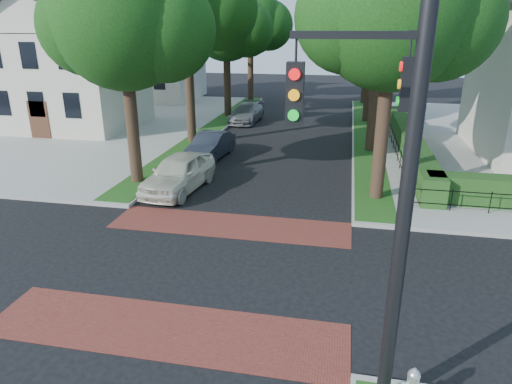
% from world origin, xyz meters
% --- Properties ---
extents(ground, '(120.00, 120.00, 0.00)m').
position_xyz_m(ground, '(0.00, 0.00, 0.00)').
color(ground, black).
rests_on(ground, ground).
extents(sidewalk_nw, '(30.00, 30.00, 0.15)m').
position_xyz_m(sidewalk_nw, '(-19.50, 19.00, 0.07)').
color(sidewalk_nw, gray).
rests_on(sidewalk_nw, ground).
extents(crosswalk_far, '(9.00, 2.20, 0.01)m').
position_xyz_m(crosswalk_far, '(0.00, 3.20, 0.01)').
color(crosswalk_far, maroon).
rests_on(crosswalk_far, ground).
extents(crosswalk_near, '(9.00, 2.20, 0.01)m').
position_xyz_m(crosswalk_near, '(0.00, -3.20, 0.01)').
color(crosswalk_near, maroon).
rests_on(crosswalk_near, ground).
extents(grass_strip_ne, '(1.60, 29.80, 0.02)m').
position_xyz_m(grass_strip_ne, '(5.40, 19.10, 0.16)').
color(grass_strip_ne, '#1E4B15').
rests_on(grass_strip_ne, sidewalk_ne).
extents(grass_strip_nw, '(1.60, 29.80, 0.02)m').
position_xyz_m(grass_strip_nw, '(-5.40, 19.10, 0.16)').
color(grass_strip_nw, '#1E4B15').
rests_on(grass_strip_nw, sidewalk_nw).
extents(tree_right_near, '(7.75, 6.67, 10.66)m').
position_xyz_m(tree_right_near, '(5.60, 7.24, 7.63)').
color(tree_right_near, black).
rests_on(tree_right_near, sidewalk_ne).
extents(tree_right_mid, '(8.25, 7.09, 11.22)m').
position_xyz_m(tree_right_mid, '(5.61, 15.25, 7.99)').
color(tree_right_mid, black).
rests_on(tree_right_mid, sidewalk_ne).
extents(tree_right_far, '(7.25, 6.23, 9.74)m').
position_xyz_m(tree_right_far, '(5.60, 24.22, 6.91)').
color(tree_right_far, black).
rests_on(tree_right_far, sidewalk_ne).
extents(tree_right_back, '(7.50, 6.45, 10.20)m').
position_xyz_m(tree_right_back, '(5.60, 33.23, 7.27)').
color(tree_right_back, black).
rests_on(tree_right_back, sidewalk_ne).
extents(tree_left_near, '(7.50, 6.45, 10.20)m').
position_xyz_m(tree_left_near, '(-5.40, 7.23, 7.27)').
color(tree_left_near, black).
rests_on(tree_left_near, sidewalk_nw).
extents(tree_left_mid, '(8.00, 6.88, 11.48)m').
position_xyz_m(tree_left_mid, '(-5.39, 15.24, 8.34)').
color(tree_left_mid, black).
rests_on(tree_left_mid, sidewalk_nw).
extents(tree_left_far, '(7.00, 6.02, 9.86)m').
position_xyz_m(tree_left_far, '(-5.40, 24.22, 7.12)').
color(tree_left_far, black).
rests_on(tree_left_far, sidewalk_nw).
extents(tree_left_back, '(7.75, 6.66, 10.44)m').
position_xyz_m(tree_left_back, '(-5.40, 33.24, 7.41)').
color(tree_left_back, black).
rests_on(tree_left_back, sidewalk_nw).
extents(hedge_main_road, '(1.00, 18.00, 1.20)m').
position_xyz_m(hedge_main_road, '(7.70, 15.00, 0.75)').
color(hedge_main_road, '#173F16').
rests_on(hedge_main_road, sidewalk_ne).
extents(fence_main_road, '(0.06, 18.00, 0.90)m').
position_xyz_m(fence_main_road, '(6.90, 15.00, 0.60)').
color(fence_main_road, black).
rests_on(fence_main_road, sidewalk_ne).
extents(house_left_near, '(10.00, 9.00, 10.14)m').
position_xyz_m(house_left_near, '(-15.49, 17.99, 5.04)').
color(house_left_near, beige).
rests_on(house_left_near, sidewalk_nw).
extents(house_left_far, '(10.00, 9.00, 10.14)m').
position_xyz_m(house_left_far, '(-15.49, 31.99, 5.04)').
color(house_left_far, beige).
rests_on(house_left_far, sidewalk_nw).
extents(traffic_signal, '(2.17, 2.00, 8.00)m').
position_xyz_m(traffic_signal, '(4.89, -4.41, 4.71)').
color(traffic_signal, black).
rests_on(traffic_signal, sidewalk_se).
extents(parked_car_front, '(2.49, 5.07, 1.66)m').
position_xyz_m(parked_car_front, '(-3.24, 6.56, 0.83)').
color(parked_car_front, silver).
rests_on(parked_car_front, ground).
extents(parked_car_middle, '(1.92, 4.50, 1.44)m').
position_xyz_m(parked_car_middle, '(-3.38, 12.00, 0.72)').
color(parked_car_middle, '#1E232D').
rests_on(parked_car_middle, ground).
extents(parked_car_rear, '(2.24, 4.95, 1.41)m').
position_xyz_m(parked_car_rear, '(-3.60, 22.47, 0.70)').
color(parked_car_rear, slate).
rests_on(parked_car_rear, ground).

